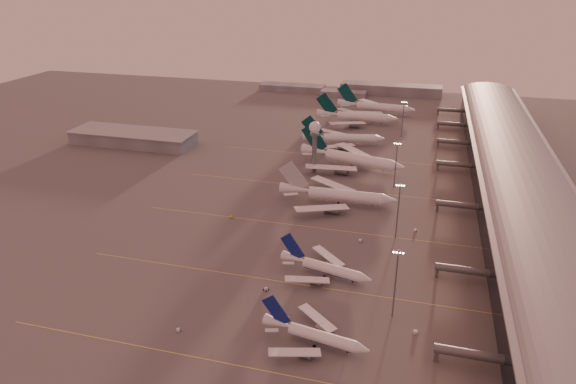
# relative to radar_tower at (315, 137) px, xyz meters

# --- Properties ---
(ground) EXTENTS (700.00, 700.00, 0.00)m
(ground) POSITION_rel_radar_tower_xyz_m (-5.00, -120.00, -20.95)
(ground) COLOR #615E5E
(ground) RESTS_ON ground
(taxiway_markings) EXTENTS (180.00, 185.25, 0.02)m
(taxiway_markings) POSITION_rel_radar_tower_xyz_m (25.00, -64.00, -20.94)
(taxiway_markings) COLOR #F1E655
(taxiway_markings) RESTS_ON ground
(terminal) EXTENTS (57.00, 362.00, 23.04)m
(terminal) POSITION_rel_radar_tower_xyz_m (102.88, -9.91, -10.43)
(terminal) COLOR black
(terminal) RESTS_ON ground
(hangar) EXTENTS (82.00, 27.00, 8.50)m
(hangar) POSITION_rel_radar_tower_xyz_m (-125.00, 20.00, -16.63)
(hangar) COLOR slate
(hangar) RESTS_ON ground
(radar_tower) EXTENTS (6.40, 6.40, 31.10)m
(radar_tower) POSITION_rel_radar_tower_xyz_m (0.00, 0.00, 0.00)
(radar_tower) COLOR slate
(radar_tower) RESTS_ON ground
(mast_a) EXTENTS (3.60, 0.56, 25.00)m
(mast_a) POSITION_rel_radar_tower_xyz_m (53.00, -120.00, -7.21)
(mast_a) COLOR slate
(mast_a) RESTS_ON ground
(mast_b) EXTENTS (3.60, 0.56, 25.00)m
(mast_b) POSITION_rel_radar_tower_xyz_m (50.00, -65.00, -7.21)
(mast_b) COLOR slate
(mast_b) RESTS_ON ground
(mast_c) EXTENTS (3.60, 0.56, 25.00)m
(mast_c) POSITION_rel_radar_tower_xyz_m (45.00, -10.00, -7.21)
(mast_c) COLOR slate
(mast_c) RESTS_ON ground
(mast_d) EXTENTS (3.60, 0.56, 25.00)m
(mast_d) POSITION_rel_radar_tower_xyz_m (43.00, 80.00, -7.21)
(mast_d) COLOR slate
(mast_d) RESTS_ON ground
(distant_horizon) EXTENTS (165.00, 37.50, 9.00)m
(distant_horizon) POSITION_rel_radar_tower_xyz_m (-2.38, 205.14, -17.06)
(distant_horizon) COLOR slate
(distant_horizon) RESTS_ON ground
(narrowbody_near) EXTENTS (34.93, 27.66, 13.73)m
(narrowbody_near) POSITION_rel_radar_tower_xyz_m (31.30, -140.18, -18.17)
(narrowbody_near) COLOR white
(narrowbody_near) RESTS_ON ground
(narrowbody_mid) EXTENTS (36.38, 28.71, 14.41)m
(narrowbody_mid) POSITION_rel_radar_tower_xyz_m (26.87, -102.22, -18.03)
(narrowbody_mid) COLOR white
(narrowbody_mid) RESTS_ON ground
(widebody_white) EXTENTS (57.68, 46.22, 20.29)m
(widebody_white) POSITION_rel_radar_tower_xyz_m (20.04, -38.03, -17.43)
(widebody_white) COLOR white
(widebody_white) RESTS_ON ground
(greentail_a) EXTENTS (62.77, 50.08, 23.23)m
(greentail_a) POSITION_rel_radar_tower_xyz_m (19.22, 13.16, -16.85)
(greentail_a) COLOR white
(greentail_a) RESTS_ON ground
(greentail_b) EXTENTS (53.50, 42.80, 19.62)m
(greentail_b) POSITION_rel_radar_tower_xyz_m (8.00, 52.97, -17.48)
(greentail_b) COLOR white
(greentail_b) RESTS_ON ground
(greentail_c) EXTENTS (60.58, 48.91, 22.00)m
(greentail_c) POSITION_rel_radar_tower_xyz_m (9.22, 105.49, -17.06)
(greentail_c) COLOR white
(greentail_c) RESTS_ON ground
(greentail_d) EXTENTS (62.09, 49.94, 22.57)m
(greentail_d) POSITION_rel_radar_tower_xyz_m (19.47, 137.35, -16.96)
(greentail_d) COLOR white
(greentail_d) RESTS_ON ground
(gsv_truck_a) EXTENTS (5.81, 4.24, 2.23)m
(gsv_truck_a) POSITION_rel_radar_tower_xyz_m (-11.18, -145.48, -19.81)
(gsv_truck_a) COLOR silver
(gsv_truck_a) RESTS_ON ground
(gsv_catering_a) EXTENTS (6.11, 4.13, 4.60)m
(gsv_catering_a) POSITION_rel_radar_tower_xyz_m (60.97, -127.15, -18.65)
(gsv_catering_a) COLOR silver
(gsv_catering_a) RESTS_ON ground
(gsv_tug_mid) EXTENTS (4.24, 3.63, 1.04)m
(gsv_tug_mid) POSITION_rel_radar_tower_xyz_m (8.49, -116.91, -20.41)
(gsv_tug_mid) COLOR silver
(gsv_tug_mid) RESTS_ON ground
(gsv_truck_b) EXTENTS (6.35, 3.96, 2.42)m
(gsv_truck_b) POSITION_rel_radar_tower_xyz_m (36.43, -72.62, -19.72)
(gsv_truck_b) COLOR silver
(gsv_truck_b) RESTS_ON ground
(gsv_truck_c) EXTENTS (5.80, 4.88, 2.28)m
(gsv_truck_c) POSITION_rel_radar_tower_xyz_m (-23.87, -65.90, -19.79)
(gsv_truck_c) COLOR gold
(gsv_truck_c) RESTS_ON ground
(gsv_catering_b) EXTENTS (4.99, 3.66, 3.74)m
(gsv_catering_b) POSITION_rel_radar_tower_xyz_m (58.10, -57.01, -19.08)
(gsv_catering_b) COLOR silver
(gsv_catering_b) RESTS_ON ground
(gsv_tug_far) EXTENTS (3.79, 4.46, 1.10)m
(gsv_tug_far) POSITION_rel_radar_tower_xyz_m (-1.10, -24.62, -20.38)
(gsv_tug_far) COLOR silver
(gsv_tug_far) RESTS_ON ground
(gsv_truck_d) EXTENTS (4.13, 6.02, 2.29)m
(gsv_truck_d) POSITION_rel_radar_tower_xyz_m (-17.61, 0.24, -19.78)
(gsv_truck_d) COLOR silver
(gsv_truck_d) RESTS_ON ground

